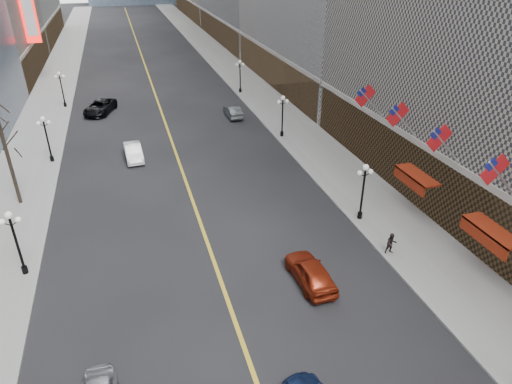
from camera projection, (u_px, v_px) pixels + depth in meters
sidewalk_east at (248, 84)px, 69.31m from camera, size 6.00×230.00×0.15m
sidewalk_west at (51, 100)px, 62.33m from camera, size 6.00×230.00×0.15m
lane_line at (149, 76)px, 74.30m from camera, size 0.25×200.00×0.02m
streetlamp_east_1 at (363, 186)px, 33.62m from camera, size 1.26×0.44×4.52m
streetlamp_east_2 at (283, 112)px, 48.83m from camera, size 1.26×0.44×4.52m
streetlamp_east_3 at (240, 73)px, 64.04m from camera, size 1.26×0.44×4.52m
streetlamp_west_1 at (15, 237)px, 27.74m from camera, size 1.26×0.44×4.52m
streetlamp_west_2 at (46, 134)px, 42.95m from camera, size 1.26×0.44×4.52m
streetlamp_west_3 at (61, 85)px, 58.16m from camera, size 1.26×0.44×4.52m
flag_2 at (497, 172)px, 25.66m from camera, size 2.87×0.12×2.87m
flag_3 at (441, 140)px, 29.89m from camera, size 2.87×0.12×2.87m
flag_4 at (399, 116)px, 34.11m from camera, size 2.87×0.12×2.87m
flag_5 at (367, 98)px, 38.34m from camera, size 2.87×0.12×2.87m
awning_b at (490, 232)px, 27.85m from camera, size 1.40×4.00×0.93m
awning_c at (415, 177)px, 34.61m from camera, size 1.40×4.00×0.93m
tree_west_far at (1, 132)px, 34.19m from camera, size 3.60×3.60×7.92m
car_nb_mid at (133, 152)px, 44.70m from camera, size 1.81×4.59×1.48m
car_nb_far at (100, 107)px, 57.09m from camera, size 4.56×6.39×1.62m
car_sb_mid at (310, 272)px, 28.10m from camera, size 2.11×4.80×1.61m
car_sb_far at (233, 111)px, 55.85m from camera, size 1.57×4.34×1.42m
ped_east_walk at (391, 244)px, 30.58m from camera, size 0.78×0.48×1.53m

